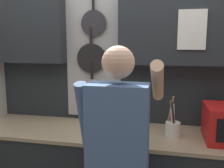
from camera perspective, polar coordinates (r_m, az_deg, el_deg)
back_wall_unit at (r=2.36m, az=3.12°, el=3.93°), size 3.14×0.22×2.31m
knife_block at (r=2.19m, az=-1.86°, el=-8.49°), size 0.11×0.15×0.25m
utensil_crock at (r=2.13m, az=13.70°, el=-9.55°), size 0.12×0.12×0.34m
person at (r=1.66m, az=1.42°, el=-14.91°), size 0.54×0.59×1.64m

